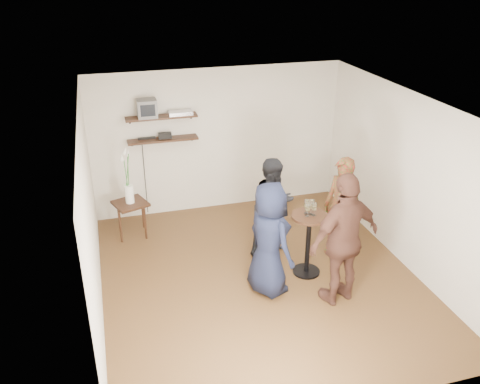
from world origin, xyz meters
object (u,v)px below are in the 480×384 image
Objects in this scene: person_plaid at (341,209)px; radio at (165,136)px; dvd_deck at (180,113)px; side_table at (131,208)px; person_navy at (269,239)px; person_brown at (344,240)px; drinks_table at (308,236)px; crt_monitor at (147,108)px; person_dark at (274,208)px.

radio is at bearing -158.43° from person_plaid.
dvd_deck is 1.80m from side_table.
dvd_deck is 2.96m from person_navy.
radio is 3.69m from person_brown.
person_brown is at bearing -63.12° from dvd_deck.
drinks_table is (1.40, -2.41, -1.28)m from dvd_deck.
person_navy is at bearing -64.79° from crt_monitor.
drinks_table is (1.95, -2.41, -1.40)m from crt_monitor.
drinks_table is 0.59× the size of person_navy.
crt_monitor is 2.69m from person_dark.
radio is at bearing 0.08° from person_navy.
drinks_table is 0.61× the size of person_dark.
person_navy reaches higher than radio.
crt_monitor is 3.40m from drinks_table.
crt_monitor is at bearing 128.91° from drinks_table.
drinks_table is 0.76m from person_dark.
crt_monitor is 3.94m from person_brown.
radio is 2.34m from person_dark.
person_plaid is (2.34, -2.08, -0.70)m from radio.
dvd_deck reaches higher than person_plaid.
dvd_deck is 0.47m from radio.
crt_monitor reaches higher than person_dark.
person_navy is 0.88× the size of person_brown.
side_table is (-0.71, -0.56, -1.01)m from radio.
dvd_deck reaches higher than side_table.
crt_monitor reaches higher than side_table.
crt_monitor reaches higher than person_navy.
person_dark is at bearing -29.60° from side_table.
dvd_deck is 0.62× the size of side_table.
person_plaid is (2.06, -2.08, -1.08)m from dvd_deck.
drinks_table is at bearing -51.09° from crt_monitor.
person_brown is at bearing -94.84° from person_dark.
person_navy is 1.00m from person_brown.
person_brown is at bearing -75.26° from drinks_table.
dvd_deck is at bearing 0.00° from radio.
person_plaid is 0.99× the size of person_navy.
person_brown is (1.59, -3.13, -0.96)m from dvd_deck.
radio is 2.93m from person_navy.
person_brown is (0.49, -1.38, 0.14)m from person_dark.
person_brown reaches higher than person_plaid.
side_table is at bearing -143.34° from person_plaid.
person_navy is (-0.39, -0.93, 0.03)m from person_dark.
person_dark reaches higher than drinks_table.
person_navy is (1.70, -2.11, 0.32)m from side_table.
radio is at bearing 0.00° from crt_monitor.
person_brown is (0.19, -0.71, 0.32)m from drinks_table.
person_plaid is at bearing -128.98° from person_brown.
drinks_table reaches higher than side_table.
dvd_deck is 0.24× the size of person_navy.
dvd_deck reaches higher than person_navy.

